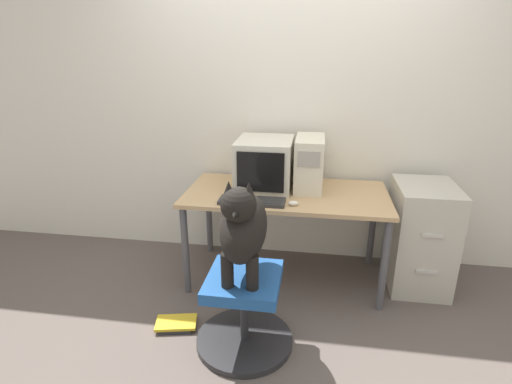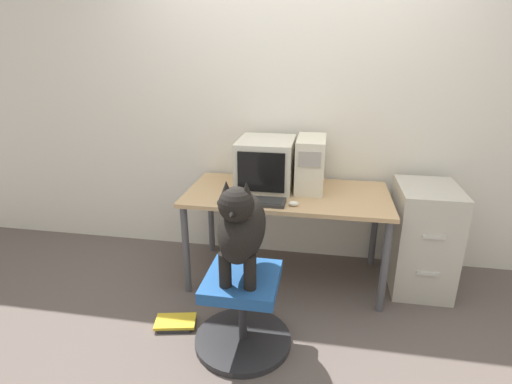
% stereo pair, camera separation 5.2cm
% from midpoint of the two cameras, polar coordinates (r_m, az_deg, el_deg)
% --- Properties ---
extents(ground_plane, '(12.00, 12.00, 0.00)m').
position_cam_midpoint_polar(ground_plane, '(2.96, 2.85, -15.63)').
color(ground_plane, '#564C47').
extents(wall_back, '(8.00, 0.05, 2.60)m').
position_cam_midpoint_polar(wall_back, '(3.24, 4.82, 12.45)').
color(wall_back, silver).
rests_on(wall_back, ground_plane).
extents(desk, '(1.48, 0.75, 0.71)m').
position_cam_midpoint_polar(desk, '(2.98, 3.82, -1.39)').
color(desk, tan).
rests_on(desk, ground_plane).
extents(crt_monitor, '(0.41, 0.47, 0.37)m').
position_cam_midpoint_polar(crt_monitor, '(3.01, 0.75, 4.10)').
color(crt_monitor, beige).
rests_on(crt_monitor, desk).
extents(pc_tower, '(0.21, 0.42, 0.39)m').
position_cam_midpoint_polar(pc_tower, '(3.00, 7.12, 4.11)').
color(pc_tower, beige).
rests_on(pc_tower, desk).
extents(keyboard, '(0.46, 0.16, 0.03)m').
position_cam_midpoint_polar(keyboard, '(2.74, -1.12, -1.28)').
color(keyboard, '#2D2D2D').
rests_on(keyboard, desk).
extents(computer_mouse, '(0.07, 0.05, 0.03)m').
position_cam_midpoint_polar(computer_mouse, '(2.70, 4.82, -1.62)').
color(computer_mouse, beige).
rests_on(computer_mouse, desk).
extents(office_chair, '(0.59, 0.59, 0.48)m').
position_cam_midpoint_polar(office_chair, '(2.50, -2.32, -16.80)').
color(office_chair, '#262628').
rests_on(office_chair, ground_plane).
extents(dog, '(0.25, 0.54, 0.61)m').
position_cam_midpoint_polar(dog, '(2.21, -2.51, -4.87)').
color(dog, black).
rests_on(dog, office_chair).
extents(filing_cabinet, '(0.42, 0.55, 0.79)m').
position_cam_midpoint_polar(filing_cabinet, '(3.22, 22.00, -5.88)').
color(filing_cabinet, '#B7B2A3').
rests_on(filing_cabinet, ground_plane).
extents(book_stack_floor, '(0.29, 0.21, 0.04)m').
position_cam_midpoint_polar(book_stack_floor, '(2.80, -11.88, -17.92)').
color(book_stack_floor, '#262628').
rests_on(book_stack_floor, ground_plane).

